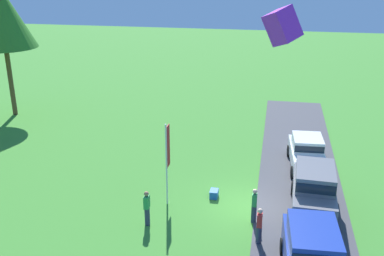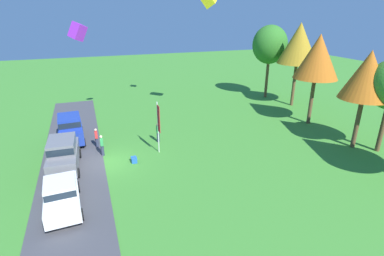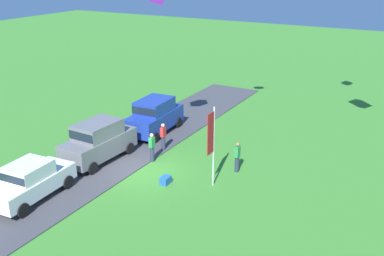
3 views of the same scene
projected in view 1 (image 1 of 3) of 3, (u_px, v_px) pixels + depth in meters
name	position (u px, v px, depth m)	size (l,w,h in m)	color
ground_plane	(249.00, 206.00, 22.10)	(120.00, 120.00, 0.00)	#3D842D
pavement_strip	(301.00, 211.00, 21.65)	(36.00, 4.40, 0.06)	#424247
car_suv_far_end	(312.00, 253.00, 16.45)	(4.69, 2.24, 2.28)	#1E389E
car_suv_near_entrance	(314.00, 188.00, 21.13)	(4.67, 2.19, 2.28)	slate
car_sedan_by_flagpole	(307.00, 151.00, 25.85)	(4.50, 2.16, 1.84)	white
person_on_lawn	(259.00, 226.00, 18.88)	(0.36, 0.24, 1.71)	#2D334C
person_watching_sky	(147.00, 208.00, 20.26)	(0.36, 0.24, 1.71)	#2D334C
person_beside_suv	(254.00, 205.00, 20.47)	(0.36, 0.24, 1.71)	#2D334C
tree_far_left	(1.00, 15.00, 32.61)	(4.74, 4.74, 10.00)	brown
flag_banner	(167.00, 153.00, 21.62)	(0.71, 0.08, 4.21)	silver
cooler_box	(214.00, 194.00, 22.88)	(0.56, 0.40, 0.40)	blue
kite_box_trailing_tail	(282.00, 26.00, 15.52)	(0.81, 0.81, 1.13)	purple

